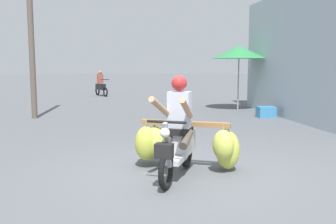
% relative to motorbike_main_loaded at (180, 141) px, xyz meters
% --- Properties ---
extents(ground_plane, '(120.00, 120.00, 0.00)m').
position_rel_motorbike_main_loaded_xyz_m(ground_plane, '(-0.08, -0.24, -0.50)').
color(ground_plane, '#56595E').
extents(motorbike_main_loaded, '(1.76, 1.96, 1.58)m').
position_rel_motorbike_main_loaded_xyz_m(motorbike_main_loaded, '(0.00, 0.00, 0.00)').
color(motorbike_main_loaded, black).
rests_on(motorbike_main_loaded, ground).
extents(motorbike_distant_ahead_left, '(0.81, 1.51, 1.40)m').
position_rel_motorbike_main_loaded_xyz_m(motorbike_distant_ahead_left, '(-1.70, 15.09, 0.07)').
color(motorbike_distant_ahead_left, black).
rests_on(motorbike_distant_ahead_left, ground).
extents(market_umbrella_near_shop, '(2.01, 2.01, 2.43)m').
position_rel_motorbike_main_loaded_xyz_m(market_umbrella_near_shop, '(3.66, 7.82, 1.69)').
color(market_umbrella_near_shop, '#99999E').
rests_on(market_umbrella_near_shop, ground).
extents(produce_crate, '(0.56, 0.40, 0.36)m').
position_rel_motorbike_main_loaded_xyz_m(produce_crate, '(3.90, 5.72, -0.32)').
color(produce_crate, teal).
rests_on(produce_crate, ground).
extents(utility_pole, '(0.18, 0.18, 6.08)m').
position_rel_motorbike_main_loaded_xyz_m(utility_pole, '(-3.59, 6.65, 2.54)').
color(utility_pole, brown).
rests_on(utility_pole, ground).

